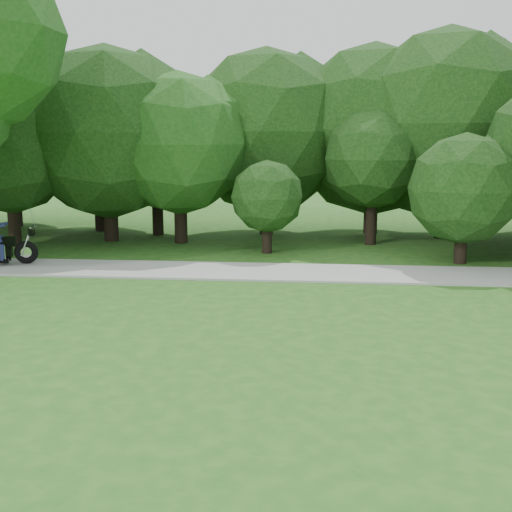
{
  "coord_description": "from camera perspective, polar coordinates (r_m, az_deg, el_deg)",
  "views": [
    {
      "loc": [
        0.23,
        -8.8,
        3.61
      ],
      "look_at": [
        -1.03,
        4.26,
        1.16
      ],
      "focal_mm": 45.0,
      "sensor_mm": 36.0,
      "label": 1
    }
  ],
  "objects": [
    {
      "name": "tree_line",
      "position": [
        23.26,
        8.03,
        10.43
      ],
      "size": [
        39.5,
        11.4,
        7.42
      ],
      "color": "black",
      "rests_on": "ground"
    },
    {
      "name": "ground",
      "position": [
        9.52,
        3.78,
        -11.73
      ],
      "size": [
        100.0,
        100.0,
        0.0
      ],
      "primitive_type": "plane",
      "color": "#255A19",
      "rests_on": "ground"
    },
    {
      "name": "walkway",
      "position": [
        17.18,
        4.61,
        -1.48
      ],
      "size": [
        60.0,
        2.2,
        0.06
      ],
      "primitive_type": "cube",
      "color": "#A4A49E",
      "rests_on": "ground"
    }
  ]
}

